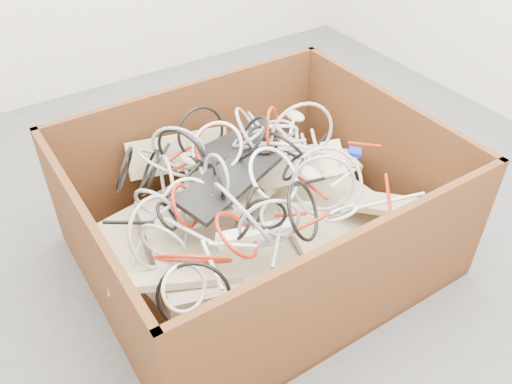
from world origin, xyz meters
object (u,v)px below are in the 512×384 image
cardboard_box (255,231)px  power_strip_right (257,234)px  power_strip_left (198,192)px  vga_plug (355,152)px

cardboard_box → power_strip_right: size_ratio=4.55×
power_strip_left → vga_plug: 0.61m
power_strip_right → vga_plug: 0.56m
power_strip_left → power_strip_right: (0.06, -0.27, -0.01)m
power_strip_right → vga_plug: bearing=21.3°
power_strip_left → power_strip_right: size_ratio=1.04×
power_strip_left → vga_plug: bearing=-20.9°
power_strip_left → power_strip_right: bearing=-87.6°
cardboard_box → power_strip_left: 0.30m
vga_plug → power_strip_right: bearing=-125.8°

